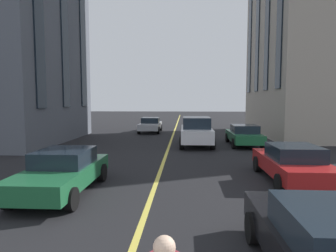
% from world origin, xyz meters
% --- Properties ---
extents(lane_centre_line, '(80.00, 0.16, 0.01)m').
position_xyz_m(lane_centre_line, '(20.00, 0.00, 0.00)').
color(lane_centre_line, '#D8C64C').
rests_on(lane_centre_line, ground_plane).
extents(car_red_oncoming, '(4.40, 1.95, 1.37)m').
position_xyz_m(car_red_oncoming, '(10.38, -4.90, 0.70)').
color(car_red_oncoming, '#B21E1E').
rests_on(car_red_oncoming, ground_plane).
extents(car_white_far, '(4.70, 2.14, 1.88)m').
position_xyz_m(car_white_far, '(18.83, -1.77, 0.97)').
color(car_white_far, silver).
rests_on(car_white_far, ground_plane).
extents(car_green_trailing, '(4.40, 1.95, 1.37)m').
position_xyz_m(car_green_trailing, '(19.07, -4.90, 0.70)').
color(car_green_trailing, '#1E6038').
rests_on(car_green_trailing, ground_plane).
extents(car_green_mid, '(4.40, 1.95, 1.37)m').
position_xyz_m(car_green_mid, '(8.69, 2.87, 0.70)').
color(car_green_mid, '#1E6038').
rests_on(car_green_mid, ground_plane).
extents(car_silver_near, '(4.40, 1.95, 1.37)m').
position_xyz_m(car_silver_near, '(26.85, 2.21, 0.70)').
color(car_silver_near, '#B7BABF').
rests_on(car_silver_near, ground_plane).
extents(car_black_parked_a, '(4.40, 1.95, 1.37)m').
position_xyz_m(car_black_parked_a, '(4.15, -3.30, 0.70)').
color(car_black_parked_a, black).
rests_on(car_black_parked_a, ground_plane).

